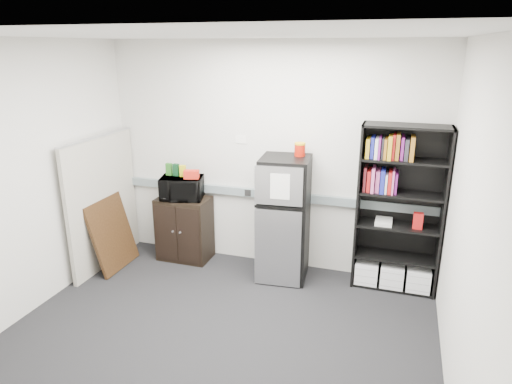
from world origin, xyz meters
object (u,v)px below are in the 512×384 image
at_px(cubicle_partition, 103,202).
at_px(microwave, 182,188).
at_px(bookshelf, 399,211).
at_px(cabinet, 185,229).
at_px(refrigerator, 284,219).

bearing_deg(cubicle_partition, microwave, 25.15).
distance_m(bookshelf, cabinet, 2.62).
relative_size(bookshelf, microwave, 3.66).
relative_size(bookshelf, refrigerator, 1.28).
height_order(cubicle_partition, refrigerator, cubicle_partition).
relative_size(cubicle_partition, cabinet, 2.00).
bearing_deg(cubicle_partition, refrigerator, 8.87).
bearing_deg(refrigerator, bookshelf, 1.41).
height_order(bookshelf, refrigerator, bookshelf).
relative_size(bookshelf, cubicle_partition, 1.14).
xyz_separation_m(cubicle_partition, cabinet, (0.86, 0.42, -0.41)).
height_order(bookshelf, cabinet, bookshelf).
bearing_deg(refrigerator, cabinet, 171.32).
bearing_deg(cabinet, microwave, -90.00).
distance_m(cubicle_partition, refrigerator, 2.21).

